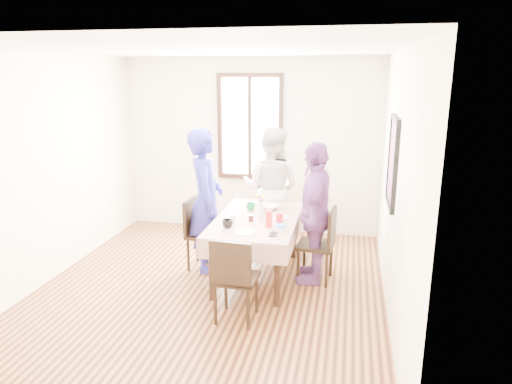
% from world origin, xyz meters
% --- Properties ---
extents(ground, '(4.50, 4.50, 0.00)m').
position_xyz_m(ground, '(0.00, 0.00, 0.00)').
color(ground, black).
rests_on(ground, ground).
extents(back_wall, '(4.00, 0.00, 4.00)m').
position_xyz_m(back_wall, '(0.00, 2.25, 1.35)').
color(back_wall, '#EFE2C5').
rests_on(back_wall, ground).
extents(right_wall, '(0.00, 4.50, 4.50)m').
position_xyz_m(right_wall, '(2.00, 0.00, 1.35)').
color(right_wall, '#EFE2C5').
rests_on(right_wall, ground).
extents(window_frame, '(1.02, 0.06, 1.62)m').
position_xyz_m(window_frame, '(0.00, 2.23, 1.65)').
color(window_frame, black).
rests_on(window_frame, back_wall).
extents(window_pane, '(0.90, 0.02, 1.50)m').
position_xyz_m(window_pane, '(0.00, 2.24, 1.65)').
color(window_pane, white).
rests_on(window_pane, back_wall).
extents(art_poster, '(0.04, 0.76, 0.96)m').
position_xyz_m(art_poster, '(1.98, 0.30, 1.55)').
color(art_poster, red).
rests_on(art_poster, right_wall).
extents(dining_table, '(0.86, 1.51, 0.75)m').
position_xyz_m(dining_table, '(0.46, 0.49, 0.38)').
color(dining_table, black).
rests_on(dining_table, ground).
extents(tablecloth, '(0.98, 1.63, 0.01)m').
position_xyz_m(tablecloth, '(0.46, 0.49, 0.76)').
color(tablecloth, '#510C07').
rests_on(tablecloth, dining_table).
extents(chair_left, '(0.43, 0.43, 0.91)m').
position_xyz_m(chair_left, '(-0.25, 0.63, 0.46)').
color(chair_left, black).
rests_on(chair_left, ground).
extents(chair_right, '(0.47, 0.47, 0.91)m').
position_xyz_m(chair_right, '(1.18, 0.54, 0.46)').
color(chair_right, black).
rests_on(chair_right, ground).
extents(chair_far, '(0.48, 0.48, 0.91)m').
position_xyz_m(chair_far, '(0.46, 1.53, 0.46)').
color(chair_far, black).
rests_on(chair_far, ground).
extents(chair_near, '(0.44, 0.44, 0.91)m').
position_xyz_m(chair_near, '(0.46, -0.55, 0.46)').
color(chair_near, black).
rests_on(chair_near, ground).
extents(person_left, '(0.60, 0.75, 1.81)m').
position_xyz_m(person_left, '(-0.23, 0.63, 0.90)').
color(person_left, navy).
rests_on(person_left, ground).
extents(person_far, '(0.94, 0.78, 1.75)m').
position_xyz_m(person_far, '(0.46, 1.51, 0.87)').
color(person_far, beige).
rests_on(person_far, ground).
extents(person_right, '(0.43, 1.01, 1.71)m').
position_xyz_m(person_right, '(1.16, 0.54, 0.85)').
color(person_right, '#703D7D').
rests_on(person_right, ground).
extents(mug_black, '(0.15, 0.15, 0.09)m').
position_xyz_m(mug_black, '(0.21, 0.07, 0.81)').
color(mug_black, black).
rests_on(mug_black, tablecloth).
extents(mug_flag, '(0.14, 0.14, 0.09)m').
position_xyz_m(mug_flag, '(0.76, 0.38, 0.81)').
color(mug_flag, red).
rests_on(mug_flag, tablecloth).
extents(mug_green, '(0.16, 0.16, 0.09)m').
position_xyz_m(mug_green, '(0.32, 0.80, 0.81)').
color(mug_green, '#0C7226').
rests_on(mug_green, tablecloth).
extents(serving_bowl, '(0.31, 0.31, 0.06)m').
position_xyz_m(serving_bowl, '(0.54, 0.87, 0.79)').
color(serving_bowl, white).
rests_on(serving_bowl, tablecloth).
extents(juice_carton, '(0.06, 0.06, 0.19)m').
position_xyz_m(juice_carton, '(0.66, 0.20, 0.86)').
color(juice_carton, red).
rests_on(juice_carton, tablecloth).
extents(butter_tub, '(0.12, 0.12, 0.06)m').
position_xyz_m(butter_tub, '(0.82, 0.08, 0.79)').
color(butter_tub, white).
rests_on(butter_tub, tablecloth).
extents(jam_jar, '(0.06, 0.06, 0.08)m').
position_xyz_m(jam_jar, '(0.42, 0.35, 0.80)').
color(jam_jar, black).
rests_on(jam_jar, tablecloth).
extents(drinking_glass, '(0.07, 0.07, 0.09)m').
position_xyz_m(drinking_glass, '(0.22, 0.27, 0.81)').
color(drinking_glass, silver).
rests_on(drinking_glass, tablecloth).
extents(smartphone, '(0.08, 0.16, 0.01)m').
position_xyz_m(smartphone, '(0.76, -0.06, 0.77)').
color(smartphone, black).
rests_on(smartphone, tablecloth).
extents(flower_vase, '(0.08, 0.08, 0.16)m').
position_xyz_m(flower_vase, '(0.50, 0.56, 0.84)').
color(flower_vase, silver).
rests_on(flower_vase, tablecloth).
extents(plate_right, '(0.20, 0.20, 0.01)m').
position_xyz_m(plate_right, '(0.75, 0.56, 0.77)').
color(plate_right, white).
rests_on(plate_right, tablecloth).
extents(plate_far, '(0.20, 0.20, 0.01)m').
position_xyz_m(plate_far, '(0.45, 1.10, 0.77)').
color(plate_far, white).
rests_on(plate_far, tablecloth).
extents(plate_near, '(0.20, 0.20, 0.01)m').
position_xyz_m(plate_near, '(0.45, -0.05, 0.77)').
color(plate_near, white).
rests_on(plate_near, tablecloth).
extents(butter_lid, '(0.12, 0.12, 0.01)m').
position_xyz_m(butter_lid, '(0.82, 0.08, 0.83)').
color(butter_lid, blue).
rests_on(butter_lid, butter_tub).
extents(flower_bunch, '(0.09, 0.09, 0.10)m').
position_xyz_m(flower_bunch, '(0.50, 0.56, 0.97)').
color(flower_bunch, yellow).
rests_on(flower_bunch, flower_vase).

